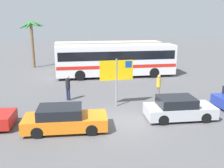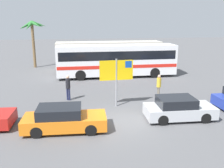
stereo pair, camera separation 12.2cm
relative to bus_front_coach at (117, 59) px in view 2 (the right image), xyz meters
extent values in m
plane|color=#565659|center=(-1.72, -11.32, -1.78)|extent=(120.00, 120.00, 0.00)
cube|color=white|center=(0.00, 0.00, -0.06)|extent=(11.75, 2.40, 2.90)
cube|color=black|center=(0.00, 0.00, 0.49)|extent=(11.28, 2.43, 0.84)
cube|color=red|center=(0.00, 0.00, -0.57)|extent=(11.63, 2.43, 0.32)
cylinder|color=black|center=(3.64, 1.08, -1.28)|extent=(1.00, 0.28, 1.00)
cylinder|color=black|center=(3.64, -1.08, -1.28)|extent=(1.00, 0.28, 1.00)
cylinder|color=black|center=(-3.64, 1.08, -1.28)|extent=(1.00, 0.28, 1.00)
cylinder|color=black|center=(-3.64, -1.08, -1.28)|extent=(1.00, 0.28, 1.00)
cube|color=silver|center=(-0.24, 3.64, -0.06)|extent=(11.75, 2.40, 2.90)
cube|color=black|center=(-0.24, 3.64, 0.49)|extent=(11.28, 2.43, 0.84)
cube|color=red|center=(-0.24, 3.64, -0.57)|extent=(11.63, 2.43, 0.32)
cylinder|color=black|center=(3.40, 4.72, -1.28)|extent=(1.00, 0.28, 1.00)
cylinder|color=black|center=(3.40, 2.57, -1.28)|extent=(1.00, 0.28, 1.00)
cylinder|color=black|center=(-3.88, 4.72, -1.28)|extent=(1.00, 0.28, 1.00)
cylinder|color=black|center=(-3.88, 2.57, -1.28)|extent=(1.00, 0.28, 1.00)
cylinder|color=gray|center=(-1.51, -8.65, -0.18)|extent=(0.11, 0.11, 3.20)
cube|color=yellow|center=(-1.51, -8.65, 0.67)|extent=(2.20, 0.14, 1.30)
cube|color=#1447A8|center=(-0.71, -8.62, 1.04)|extent=(0.44, 0.09, 0.44)
cylinder|color=black|center=(5.65, -9.45, -1.48)|extent=(0.61, 0.18, 0.60)
cylinder|color=black|center=(-8.37, -10.18, -1.48)|extent=(0.61, 0.20, 0.60)
cube|color=#B7BABF|center=(1.75, -11.37, -1.30)|extent=(4.03, 1.85, 0.64)
cube|color=black|center=(1.52, -11.36, -0.72)|extent=(2.12, 1.65, 0.52)
cylinder|color=black|center=(3.01, -10.63, -1.48)|extent=(0.61, 0.18, 0.60)
cylinder|color=black|center=(2.96, -12.20, -1.48)|extent=(0.61, 0.18, 0.60)
cylinder|color=black|center=(0.55, -10.54, -1.48)|extent=(0.61, 0.18, 0.60)
cylinder|color=black|center=(0.50, -12.11, -1.48)|extent=(0.61, 0.18, 0.60)
cube|color=orange|center=(-4.79, -11.92, -1.30)|extent=(4.36, 1.88, 0.64)
cube|color=black|center=(-5.05, -11.91, -0.72)|extent=(2.30, 1.65, 0.52)
cylinder|color=black|center=(-3.43, -11.22, -1.48)|extent=(0.61, 0.19, 0.60)
cylinder|color=black|center=(-3.50, -12.75, -1.48)|extent=(0.61, 0.19, 0.60)
cylinder|color=black|center=(-6.08, -11.10, -1.48)|extent=(0.61, 0.19, 0.60)
cylinder|color=black|center=(-6.16, -12.63, -1.48)|extent=(0.61, 0.19, 0.60)
cylinder|color=#706656|center=(1.84, -7.51, -1.36)|extent=(0.13, 0.13, 0.85)
cylinder|color=#706656|center=(1.85, -7.33, -1.36)|extent=(0.13, 0.13, 0.85)
cylinder|color=gold|center=(1.85, -7.42, -0.59)|extent=(0.32, 0.32, 0.68)
sphere|color=tan|center=(1.85, -7.42, -0.14)|extent=(0.23, 0.23, 0.23)
cylinder|color=#1E2347|center=(-4.76, -6.82, -1.34)|extent=(0.13, 0.13, 0.88)
cylinder|color=#1E2347|center=(-4.62, -6.93, -1.34)|extent=(0.13, 0.13, 0.88)
cylinder|color=black|center=(-4.69, -6.88, -0.55)|extent=(0.32, 0.32, 0.70)
sphere|color=tan|center=(-4.69, -6.88, -0.08)|extent=(0.24, 0.24, 0.24)
cylinder|color=brown|center=(-8.84, 6.35, 0.74)|extent=(0.32, 0.32, 5.05)
cone|color=#2D7533|center=(-8.08, 6.48, 3.25)|extent=(1.70, 0.71, 0.85)
cone|color=#2D7533|center=(-8.28, 6.85, 3.20)|extent=(1.52, 1.43, 0.95)
cone|color=#2D7533|center=(-9.08, 7.07, 3.24)|extent=(0.94, 1.71, 0.87)
cone|color=#2D7533|center=(-9.51, 6.57, 3.10)|extent=(1.68, 0.92, 1.12)
cone|color=#2D7533|center=(-9.48, 6.00, 3.13)|extent=(1.64, 1.16, 1.08)
cone|color=#2D7533|center=(-9.10, 5.70, 3.08)|extent=(1.00, 1.66, 1.16)
cone|color=#2D7533|center=(-8.30, 5.81, 3.23)|extent=(1.48, 1.48, 0.89)
camera|label=1|loc=(-4.32, -24.19, 3.92)|focal=39.93mm
camera|label=2|loc=(-4.20, -24.21, 3.92)|focal=39.93mm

